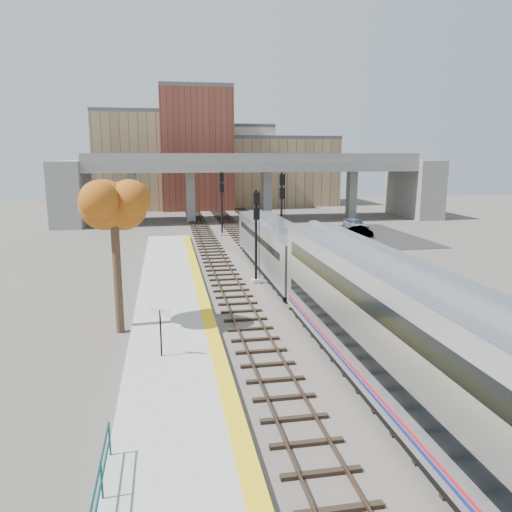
{
  "coord_description": "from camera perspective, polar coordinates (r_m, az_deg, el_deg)",
  "views": [
    {
      "loc": [
        -7.46,
        -26.29,
        9.37
      ],
      "look_at": [
        -1.48,
        6.77,
        2.5
      ],
      "focal_mm": 35.0,
      "sensor_mm": 36.0,
      "label": 1
    }
  ],
  "objects": [
    {
      "name": "signal_mast_mid",
      "position": [
        46.14,
        2.94,
        4.84
      ],
      "size": [
        0.6,
        0.64,
        7.77
      ],
      "color": "#9E9E99",
      "rests_on": "ground"
    },
    {
      "name": "platform",
      "position": [
        27.85,
        -9.32,
        -7.88
      ],
      "size": [
        4.5,
        60.0,
        0.35
      ],
      "primitive_type": "cube",
      "color": "#9E9E99",
      "rests_on": "ground"
    },
    {
      "name": "signal_mast_near",
      "position": [
        36.2,
        0.01,
        2.02
      ],
      "size": [
        0.6,
        0.64,
        6.86
      ],
      "color": "#9E9E99",
      "rests_on": "ground"
    },
    {
      "name": "yellow_strip",
      "position": [
        27.87,
        -5.4,
        -7.37
      ],
      "size": [
        0.7,
        60.0,
        0.01
      ],
      "primitive_type": "cube",
      "color": "yellow",
      "rests_on": "platform"
    },
    {
      "name": "overpass",
      "position": [
        72.44,
        -0.4,
        8.74
      ],
      "size": [
        54.0,
        12.0,
        9.5
      ],
      "color": "slate",
      "rests_on": "ground"
    },
    {
      "name": "buildings_far",
      "position": [
        93.28,
        -4.97,
        10.6
      ],
      "size": [
        43.0,
        21.0,
        20.6
      ],
      "color": "#A1865E",
      "rests_on": "ground"
    },
    {
      "name": "ground",
      "position": [
        28.89,
        5.34,
        -7.42
      ],
      "size": [
        160.0,
        160.0,
        0.0
      ],
      "primitive_type": "plane",
      "color": "#47423D",
      "rests_on": "ground"
    },
    {
      "name": "car_c",
      "position": [
        64.49,
        11.32,
        3.58
      ],
      "size": [
        2.67,
        4.62,
        1.26
      ],
      "primitive_type": "imported",
      "rotation": [
        0.0,
        0.0,
        0.22
      ],
      "color": "#99999E",
      "rests_on": "parking_lot"
    },
    {
      "name": "car_b",
      "position": [
        59.17,
        11.9,
        2.79
      ],
      "size": [
        1.96,
        3.58,
        1.12
      ],
      "primitive_type": "imported",
      "rotation": [
        0.0,
        0.0,
        0.24
      ],
      "color": "#99999E",
      "rests_on": "parking_lot"
    },
    {
      "name": "tracks",
      "position": [
        40.76,
        1.91,
        -1.63
      ],
      "size": [
        10.7,
        95.0,
        0.25
      ],
      "color": "black",
      "rests_on": "ground"
    },
    {
      "name": "station_sign",
      "position": [
        22.99,
        -10.88,
        -7.41
      ],
      "size": [
        0.86,
        0.37,
        2.27
      ],
      "rotation": [
        0.0,
        0.0,
        -0.37
      ],
      "color": "black",
      "rests_on": "platform"
    },
    {
      "name": "tree",
      "position": [
        26.56,
        -15.98,
        5.53
      ],
      "size": [
        3.6,
        3.6,
        9.15
      ],
      "color": "#382619",
      "rests_on": "ground"
    },
    {
      "name": "locomotive",
      "position": [
        39.73,
        2.22,
        1.27
      ],
      "size": [
        3.02,
        19.05,
        4.1
      ],
      "color": "#A8AAB2",
      "rests_on": "ground"
    },
    {
      "name": "car_a",
      "position": [
        54.95,
        10.49,
        2.26
      ],
      "size": [
        2.35,
        3.96,
        1.26
      ],
      "primitive_type": "imported",
      "rotation": [
        0.0,
        0.0,
        0.25
      ],
      "color": "#99999E",
      "rests_on": "parking_lot"
    },
    {
      "name": "coach",
      "position": [
        18.89,
        17.35,
        -9.35
      ],
      "size": [
        3.03,
        25.0,
        5.0
      ],
      "color": "#A8AAB2",
      "rests_on": "ground"
    },
    {
      "name": "parking_lot",
      "position": [
        59.12,
        11.18,
        2.24
      ],
      "size": [
        14.0,
        18.0,
        0.04
      ],
      "primitive_type": "cube",
      "color": "black",
      "rests_on": "ground"
    },
    {
      "name": "signal_mast_far",
      "position": [
        58.02,
        -3.93,
        5.96
      ],
      "size": [
        0.6,
        0.64,
        7.41
      ],
      "color": "#9E9E99",
      "rests_on": "ground"
    }
  ]
}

